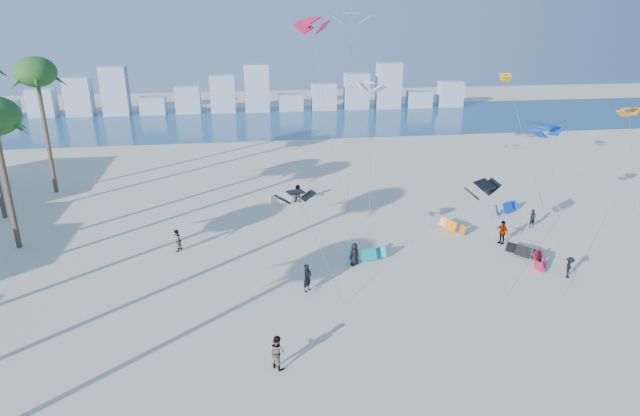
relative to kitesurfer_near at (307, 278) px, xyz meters
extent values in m
plane|color=navy|center=(-1.67, 59.26, -0.94)|extent=(220.00, 220.00, 0.00)
imported|color=black|center=(0.00, 0.00, 0.00)|extent=(0.80, 0.81, 1.89)
imported|color=gray|center=(-2.54, -7.69, -0.03)|extent=(1.11, 1.13, 1.83)
imported|color=black|center=(3.82, 3.35, -0.11)|extent=(0.96, 0.84, 1.66)
imported|color=gray|center=(16.00, 5.32, 0.01)|extent=(0.85, 1.21, 1.91)
imported|color=black|center=(17.83, -0.82, -0.18)|extent=(1.07, 1.11, 1.52)
imported|color=gray|center=(1.38, 17.68, -0.10)|extent=(1.60, 1.23, 1.69)
imported|color=black|center=(20.11, 8.10, -0.14)|extent=(0.65, 0.50, 1.60)
imported|color=gray|center=(-8.96, 7.72, -0.09)|extent=(0.95, 1.03, 1.71)
cylinder|color=#595959|center=(0.71, -0.86, 2.40)|extent=(2.72, 2.48, 6.69)
cylinder|color=#595959|center=(6.80, 11.35, 4.80)|extent=(1.19, 5.35, 11.49)
cylinder|color=#595959|center=(16.24, -0.72, 4.06)|extent=(0.06, 4.56, 10.03)
cylinder|color=#595959|center=(3.13, 9.67, 7.30)|extent=(2.67, 3.29, 16.50)
cylinder|color=#595959|center=(19.83, 9.75, 5.18)|extent=(2.56, 5.81, 12.26)
cylinder|color=#595959|center=(5.90, 15.86, 7.57)|extent=(0.85, 3.77, 17.04)
cylinder|color=#595959|center=(29.62, 9.55, 3.70)|extent=(0.04, 3.49, 9.30)
cylinder|color=#595959|center=(12.07, -1.13, 2.35)|extent=(0.92, 2.97, 6.59)
cylinder|color=brown|center=(-21.09, 10.26, 4.13)|extent=(0.40, 0.40, 10.14)
cylinder|color=brown|center=(-22.44, 24.26, 4.99)|extent=(0.40, 0.40, 11.86)
ellipsoid|color=#20551E|center=(-22.44, 24.26, 10.91)|extent=(3.80, 3.80, 2.85)
cube|color=#9EADBF|center=(-43.67, 69.26, 0.56)|extent=(4.40, 3.00, 3.00)
cube|color=#9EADBF|center=(-37.47, 69.26, 1.46)|extent=(4.40, 3.00, 4.80)
cube|color=#9EADBF|center=(-31.27, 69.26, 2.36)|extent=(4.40, 3.00, 6.60)
cube|color=#9EADBF|center=(-25.07, 69.26, 3.26)|extent=(4.40, 3.00, 8.40)
cube|color=#9EADBF|center=(-18.87, 69.26, 0.56)|extent=(4.40, 3.00, 3.00)
cube|color=#9EADBF|center=(-12.67, 69.26, 1.46)|extent=(4.40, 3.00, 4.80)
cube|color=#9EADBF|center=(-6.47, 69.26, 2.36)|extent=(4.40, 3.00, 6.60)
cube|color=#9EADBF|center=(-0.27, 69.26, 3.26)|extent=(4.40, 3.00, 8.40)
cube|color=#9EADBF|center=(5.93, 69.26, 0.56)|extent=(4.40, 3.00, 3.00)
cube|color=#9EADBF|center=(12.13, 69.26, 1.46)|extent=(4.40, 3.00, 4.80)
cube|color=#9EADBF|center=(18.33, 69.26, 2.36)|extent=(4.40, 3.00, 6.60)
cube|color=#9EADBF|center=(24.53, 69.26, 3.26)|extent=(4.40, 3.00, 8.40)
cube|color=#9EADBF|center=(30.73, 69.26, 0.56)|extent=(4.40, 3.00, 3.00)
cube|color=#9EADBF|center=(36.93, 69.26, 1.46)|extent=(4.40, 3.00, 4.80)
camera|label=1|loc=(-3.86, -30.72, 16.01)|focal=30.14mm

